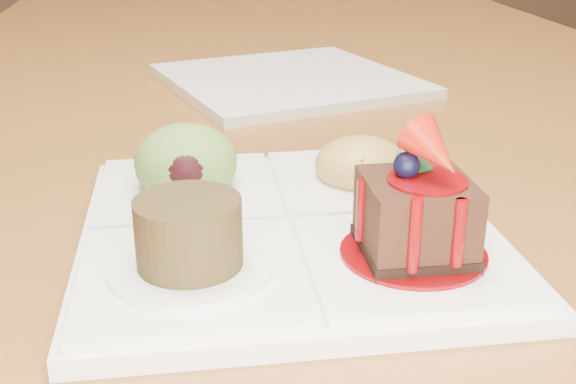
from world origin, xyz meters
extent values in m
cube|color=brown|center=(0.00, 0.00, 0.73)|extent=(1.00, 1.80, 0.04)
cylinder|color=brown|center=(-0.44, 0.84, 0.35)|extent=(0.06, 0.06, 0.71)
cylinder|color=brown|center=(0.44, 0.84, 0.35)|extent=(0.06, 0.06, 0.71)
cube|color=white|center=(-0.09, -0.59, 0.76)|extent=(0.26, 0.26, 0.01)
cube|color=white|center=(-0.03, -0.66, 0.77)|extent=(0.12, 0.12, 0.01)
cube|color=white|center=(-0.16, -0.66, 0.77)|extent=(0.12, 0.12, 0.01)
cube|color=white|center=(-0.16, -0.53, 0.77)|extent=(0.12, 0.12, 0.01)
cube|color=white|center=(-0.03, -0.53, 0.77)|extent=(0.12, 0.12, 0.01)
cylinder|color=#670306|center=(-0.03, -0.66, 0.77)|extent=(0.08, 0.08, 0.00)
cube|color=black|center=(-0.03, -0.66, 0.77)|extent=(0.06, 0.06, 0.01)
cube|color=black|center=(-0.03, -0.66, 0.80)|extent=(0.06, 0.06, 0.04)
cylinder|color=#670306|center=(-0.03, -0.66, 0.82)|extent=(0.04, 0.04, 0.00)
sphere|color=black|center=(-0.03, -0.65, 0.82)|extent=(0.02, 0.02, 0.02)
cone|color=#B0190B|center=(-0.02, -0.66, 0.83)|extent=(0.04, 0.05, 0.04)
cube|color=#10421A|center=(-0.03, -0.64, 0.82)|extent=(0.01, 0.02, 0.01)
cube|color=#10421A|center=(-0.03, -0.64, 0.82)|extent=(0.01, 0.02, 0.01)
cylinder|color=#670306|center=(-0.04, -0.69, 0.80)|extent=(0.01, 0.01, 0.04)
cylinder|color=#670306|center=(-0.01, -0.69, 0.80)|extent=(0.01, 0.01, 0.04)
cylinder|color=#670306|center=(-0.06, -0.65, 0.80)|extent=(0.01, 0.01, 0.04)
cylinder|color=white|center=(-0.16, -0.66, 0.77)|extent=(0.09, 0.09, 0.00)
cylinder|color=#442113|center=(-0.16, -0.66, 0.79)|extent=(0.06, 0.06, 0.04)
cylinder|color=#461F0F|center=(-0.16, -0.66, 0.80)|extent=(0.05, 0.05, 0.00)
ellipsoid|color=#5D8F3A|center=(-0.16, -0.53, 0.79)|extent=(0.07, 0.07, 0.05)
ellipsoid|color=black|center=(-0.16, -0.55, 0.79)|extent=(0.04, 0.03, 0.03)
ellipsoid|color=#AE843F|center=(-0.03, -0.53, 0.78)|extent=(0.07, 0.07, 0.04)
cube|color=orange|center=(-0.01, -0.52, 0.78)|extent=(0.02, 0.02, 0.02)
cube|color=#5A831C|center=(-0.03, -0.52, 0.78)|extent=(0.02, 0.02, 0.02)
cube|color=orange|center=(-0.04, -0.52, 0.78)|extent=(0.02, 0.02, 0.01)
cube|color=#5A831C|center=(-0.04, -0.53, 0.78)|extent=(0.02, 0.02, 0.02)
cube|color=orange|center=(-0.03, -0.55, 0.78)|extent=(0.02, 0.02, 0.02)
cube|color=#5A831C|center=(-0.02, -0.54, 0.78)|extent=(0.02, 0.02, 0.02)
cube|color=white|center=(-0.03, -0.18, 0.76)|extent=(0.33, 0.33, 0.01)
camera|label=1|loc=(-0.15, -1.01, 0.96)|focal=45.00mm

